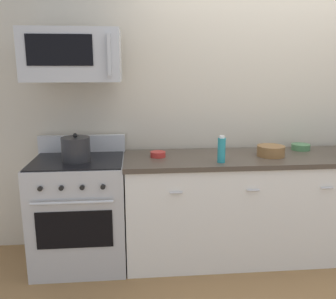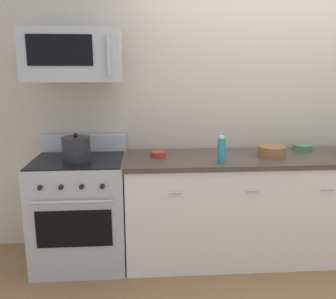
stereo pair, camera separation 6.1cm
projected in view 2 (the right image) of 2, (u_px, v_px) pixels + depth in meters
name	position (u px, v px, depth m)	size (l,w,h in m)	color
ground_plane	(271.00, 253.00, 3.28)	(6.85, 6.85, 0.00)	olive
back_wall	(265.00, 101.00, 3.38)	(5.71, 0.10, 2.70)	beige
counter_unit	(274.00, 206.00, 3.18)	(2.62, 0.66, 0.92)	white
range_oven	(81.00, 210.00, 3.07)	(0.76, 0.69, 1.07)	#B7BABF
microwave	(73.00, 56.00, 2.83)	(0.74, 0.44, 0.40)	#B7BABF
bottle_dish_soap	(221.00, 150.00, 2.83)	(0.06, 0.06, 0.22)	teal
bowl_red_small	(158.00, 154.00, 3.04)	(0.13, 0.13, 0.04)	#B72D28
bowl_wooden_salad	(272.00, 151.00, 3.04)	(0.23, 0.23, 0.09)	brown
bowl_green_glaze	(302.00, 147.00, 3.27)	(0.17, 0.17, 0.05)	#477A4C
stockpot	(76.00, 149.00, 2.89)	(0.23, 0.23, 0.23)	#262628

